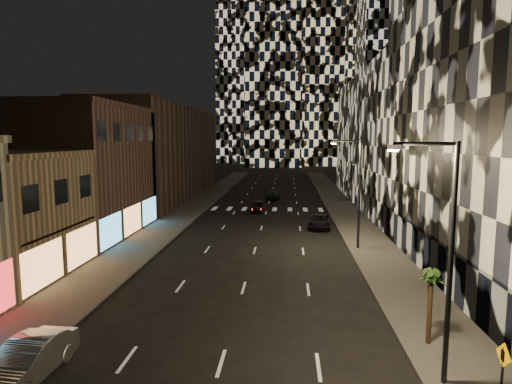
% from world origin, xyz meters
% --- Properties ---
extents(sidewalk_left, '(4.00, 120.00, 0.15)m').
position_xyz_m(sidewalk_left, '(-10.00, 50.00, 0.07)').
color(sidewalk_left, '#47443F').
rests_on(sidewalk_left, ground).
extents(sidewalk_right, '(4.00, 120.00, 0.15)m').
position_xyz_m(sidewalk_right, '(10.00, 50.00, 0.07)').
color(sidewalk_right, '#47443F').
rests_on(sidewalk_right, ground).
extents(curb_left, '(0.20, 120.00, 0.15)m').
position_xyz_m(curb_left, '(-7.90, 50.00, 0.07)').
color(curb_left, '#4C4C47').
rests_on(curb_left, ground).
extents(curb_right, '(0.20, 120.00, 0.15)m').
position_xyz_m(curb_right, '(7.90, 50.00, 0.07)').
color(curb_right, '#4C4C47').
rests_on(curb_right, ground).
extents(retail_brown, '(10.00, 15.00, 12.00)m').
position_xyz_m(retail_brown, '(-17.00, 33.50, 6.00)').
color(retail_brown, '#4B342A').
rests_on(retail_brown, ground).
extents(retail_filler_left, '(10.00, 40.00, 14.00)m').
position_xyz_m(retail_filler_left, '(-17.00, 60.00, 7.00)').
color(retail_filler_left, '#4B342A').
rests_on(retail_filler_left, ground).
extents(midrise_base, '(0.60, 25.00, 3.00)m').
position_xyz_m(midrise_base, '(12.30, 24.50, 1.50)').
color(midrise_base, '#383838').
rests_on(midrise_base, ground).
extents(midrise_filler_right, '(16.00, 40.00, 18.00)m').
position_xyz_m(midrise_filler_right, '(20.00, 57.00, 9.00)').
color(midrise_filler_right, '#232326').
rests_on(midrise_filler_right, ground).
extents(tower_right_mid, '(20.00, 20.00, 100.00)m').
position_xyz_m(tower_right_mid, '(35.00, 135.00, 50.00)').
color(tower_right_mid, black).
rests_on(tower_right_mid, ground).
extents(tower_left_back, '(24.00, 24.00, 120.00)m').
position_xyz_m(tower_left_back, '(-12.00, 165.00, 60.00)').
color(tower_left_back, black).
rests_on(tower_left_back, ground).
extents(tower_center_low, '(18.00, 18.00, 95.00)m').
position_xyz_m(tower_center_low, '(-2.00, 140.00, 47.50)').
color(tower_center_low, black).
rests_on(tower_center_low, ground).
extents(streetlight_near, '(2.55, 0.25, 9.00)m').
position_xyz_m(streetlight_near, '(8.35, 10.00, 5.35)').
color(streetlight_near, black).
rests_on(streetlight_near, sidewalk_right).
extents(streetlight_far, '(2.55, 0.25, 9.00)m').
position_xyz_m(streetlight_far, '(8.35, 30.00, 5.35)').
color(streetlight_far, black).
rests_on(streetlight_far, sidewalk_right).
extents(car_silver_parked, '(1.80, 4.79, 1.56)m').
position_xyz_m(car_silver_parked, '(-7.20, 9.21, 0.78)').
color(car_silver_parked, '#9A999E').
rests_on(car_silver_parked, ground).
extents(car_dark_midlane, '(1.86, 4.23, 1.42)m').
position_xyz_m(car_dark_midlane, '(-1.07, 47.89, 0.71)').
color(car_dark_midlane, black).
rests_on(car_dark_midlane, ground).
extents(car_dark_oncoming, '(2.23, 4.64, 1.30)m').
position_xyz_m(car_dark_oncoming, '(0.50, 58.66, 0.65)').
color(car_dark_oncoming, black).
rests_on(car_dark_oncoming, ground).
extents(car_dark_rightlane, '(2.84, 5.12, 1.36)m').
position_xyz_m(car_dark_rightlane, '(6.06, 38.38, 0.68)').
color(car_dark_rightlane, black).
rests_on(car_dark_rightlane, ground).
extents(ped_sign, '(0.09, 0.84, 2.51)m').
position_xyz_m(ped_sign, '(9.73, 8.14, 1.84)').
color(ped_sign, black).
rests_on(ped_sign, sidewalk_right).
extents(palm_tree, '(1.74, 1.70, 3.40)m').
position_xyz_m(palm_tree, '(9.00, 13.12, 2.96)').
color(palm_tree, '#47331E').
rests_on(palm_tree, sidewalk_right).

